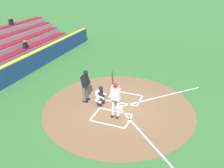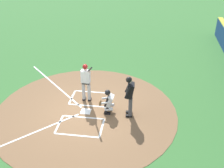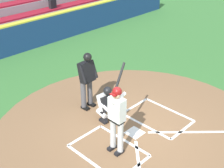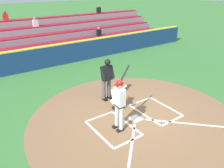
# 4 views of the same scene
# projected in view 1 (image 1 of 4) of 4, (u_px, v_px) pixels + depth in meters

# --- Properties ---
(ground_plane) EXTENTS (120.00, 120.00, 0.00)m
(ground_plane) POSITION_uv_depth(u_px,v_px,m) (118.00, 107.00, 12.40)
(ground_plane) COLOR #387033
(dirt_circle) EXTENTS (8.00, 8.00, 0.01)m
(dirt_circle) POSITION_uv_depth(u_px,v_px,m) (118.00, 107.00, 12.39)
(dirt_circle) COLOR brown
(dirt_circle) RESTS_ON ground
(home_plate_and_chalk) EXTENTS (7.93, 4.91, 0.01)m
(home_plate_and_chalk) POSITION_uv_depth(u_px,v_px,m) (134.00, 110.00, 12.11)
(home_plate_and_chalk) COLOR white
(home_plate_and_chalk) RESTS_ON dirt_circle
(batter) EXTENTS (0.94, 0.70, 2.13)m
(batter) POSITION_uv_depth(u_px,v_px,m) (115.00, 97.00, 11.12)
(batter) COLOR #BCBCBC
(batter) RESTS_ON ground
(catcher) EXTENTS (0.59, 0.63, 1.13)m
(catcher) POSITION_uv_depth(u_px,v_px,m) (101.00, 95.00, 12.38)
(catcher) COLOR black
(catcher) RESTS_ON ground
(plate_umpire) EXTENTS (0.60, 0.43, 1.86)m
(plate_umpire) POSITION_uv_depth(u_px,v_px,m) (85.00, 84.00, 12.51)
(plate_umpire) COLOR #4C4C51
(plate_umpire) RESTS_ON ground
(baseball) EXTENTS (0.07, 0.07, 0.07)m
(baseball) POSITION_uv_depth(u_px,v_px,m) (129.00, 122.00, 11.13)
(baseball) COLOR white
(baseball) RESTS_ON ground
(backstop_wall) EXTENTS (22.00, 0.36, 1.31)m
(backstop_wall) POSITION_uv_depth(u_px,v_px,m) (6.00, 76.00, 14.49)
(backstop_wall) COLOR navy
(backstop_wall) RESTS_ON ground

